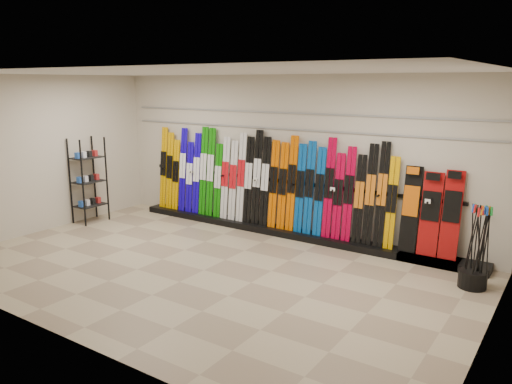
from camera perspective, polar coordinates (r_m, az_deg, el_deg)
The scene contains 13 objects.
floor at distance 7.88m, azimuth -5.98°, elevation -8.88°, with size 8.00×8.00×0.00m, color gray.
back_wall at distance 9.49m, azimuth 3.48°, elevation 4.21°, with size 8.00×8.00×0.00m, color beige.
left_wall at distance 10.47m, azimuth -23.35°, elevation 3.98°, with size 5.00×5.00×0.00m, color beige.
right_wall at distance 5.83m, azimuth 25.60°, elevation -2.27°, with size 5.00×5.00×0.00m, color beige.
ceiling at distance 7.35m, azimuth -6.52°, elevation 13.48°, with size 8.00×8.00×0.00m, color silver.
ski_rack_base at distance 9.51m, azimuth 3.87°, elevation -4.68°, with size 8.00×0.40×0.12m, color black.
skis at distance 9.67m, azimuth 0.55°, elevation 1.15°, with size 5.36×0.21×1.84m.
snowboards at distance 8.46m, azimuth 19.33°, elevation -2.26°, with size 0.92×0.22×1.41m.
accessory_rack at distance 10.85m, azimuth -18.58°, elevation 1.28°, with size 0.40×0.60×1.76m, color black.
pole_bin at distance 7.81m, azimuth 23.50°, elevation -9.12°, with size 0.39×0.39×0.25m, color black.
ski_poles at distance 7.66m, azimuth 24.11°, elevation -5.75°, with size 0.36×0.28×1.18m.
slatwall_rail_0 at distance 9.42m, azimuth 3.46°, elevation 7.21°, with size 7.60×0.02×0.03m, color gray.
slatwall_rail_1 at distance 9.40m, azimuth 3.49°, elevation 9.03°, with size 7.60×0.02×0.03m, color gray.
Camera 1 is at (4.72, -5.62, 2.86)m, focal length 35.00 mm.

